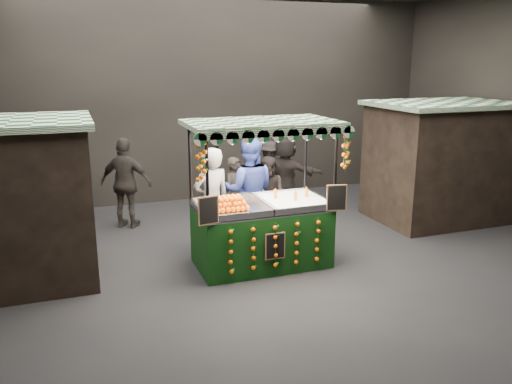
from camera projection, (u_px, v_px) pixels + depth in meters
name	position (u px, v px, depth m)	size (l,w,h in m)	color
ground	(281.00, 268.00, 8.93)	(12.00, 12.00, 0.00)	black
market_hall	(284.00, 66.00, 8.09)	(12.10, 10.10, 5.05)	black
neighbour_stall_right	(440.00, 161.00, 11.42)	(3.00, 2.20, 2.60)	black
juice_stall	(262.00, 222.00, 8.87)	(2.59, 1.52, 2.51)	black
vendor_grey	(212.00, 201.00, 9.41)	(0.81, 0.63, 1.97)	slate
vendor_blue	(249.00, 191.00, 9.91)	(1.22, 1.09, 2.09)	navy
shopper_0	(236.00, 194.00, 10.68)	(0.68, 0.59, 1.56)	#2B2623
shopper_1	(270.00, 195.00, 10.54)	(0.98, 0.96, 1.59)	black
shopper_2	(126.00, 183.00, 10.88)	(1.21, 0.97, 1.92)	#2C2824
shopper_3	(270.00, 171.00, 13.02)	(1.12, 1.03, 1.51)	black
shopper_4	(12.00, 188.00, 10.98)	(0.86, 0.60, 1.70)	#292321
shopper_5	(285.00, 174.00, 11.99)	(1.62, 1.49, 1.81)	black
shopper_6	(213.00, 172.00, 12.33)	(0.50, 0.69, 1.75)	black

